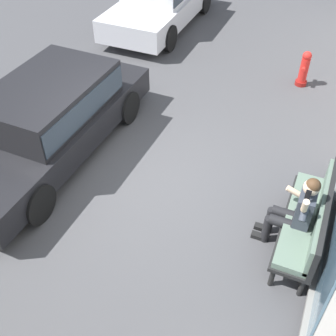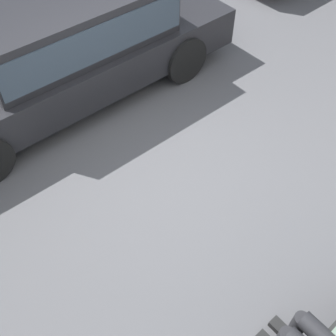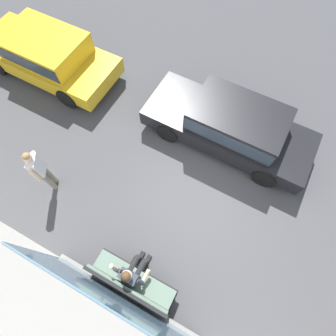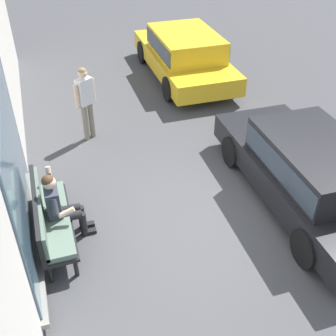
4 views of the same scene
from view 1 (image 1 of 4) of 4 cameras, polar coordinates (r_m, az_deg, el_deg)
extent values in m
plane|color=#424244|center=(7.34, -4.10, -1.05)|extent=(60.00, 60.00, 0.00)
cube|color=gray|center=(6.53, 20.28, -9.23)|extent=(3.60, 0.12, 0.10)
cylinder|color=black|center=(5.96, 17.65, -15.06)|extent=(0.07, 0.07, 0.37)
cylinder|color=black|center=(7.13, 20.08, -3.71)|extent=(0.07, 0.07, 0.37)
cylinder|color=black|center=(5.95, 13.92, -14.06)|extent=(0.07, 0.07, 0.37)
cylinder|color=black|center=(7.12, 17.05, -2.89)|extent=(0.07, 0.07, 0.37)
cube|color=black|center=(6.35, 17.71, -7.20)|extent=(1.93, 0.55, 0.06)
cube|color=slate|center=(6.29, 17.85, -6.72)|extent=(1.87, 0.49, 0.10)
cube|color=black|center=(6.14, 20.41, -5.90)|extent=(1.93, 0.07, 0.55)
cube|color=slate|center=(6.14, 19.87, -5.75)|extent=(1.87, 0.06, 0.47)
cylinder|color=black|center=(6.18, 15.44, -7.18)|extent=(0.15, 0.42, 0.15)
cylinder|color=black|center=(6.36, 13.21, -8.07)|extent=(0.12, 0.12, 0.48)
cube|color=black|center=(6.51, 12.25, -9.02)|extent=(0.10, 0.24, 0.07)
cylinder|color=black|center=(6.30, 15.77, -6.02)|extent=(0.15, 0.42, 0.15)
cylinder|color=black|center=(6.48, 13.58, -6.93)|extent=(0.12, 0.12, 0.48)
cube|color=black|center=(6.63, 12.63, -7.90)|extent=(0.10, 0.24, 0.07)
cube|color=black|center=(6.24, 17.48, -7.11)|extent=(0.34, 0.24, 0.14)
cube|color=#333842|center=(6.04, 18.01, -5.36)|extent=(0.38, 0.22, 0.56)
sphere|color=beige|center=(5.75, 18.88, -2.51)|extent=(0.22, 0.22, 0.22)
sphere|color=#4C331E|center=(5.73, 19.05, -2.29)|extent=(0.20, 0.20, 0.20)
cylinder|color=#333842|center=(6.14, 18.42, -3.08)|extent=(0.20, 0.10, 0.28)
cylinder|color=beige|center=(6.25, 16.84, -3.17)|extent=(0.08, 0.27, 0.17)
cylinder|color=#333842|center=(5.74, 17.99, -5.77)|extent=(0.25, 0.10, 0.22)
cylinder|color=beige|center=(5.56, 18.07, -4.90)|extent=(0.16, 0.08, 0.25)
cube|color=black|center=(5.66, 18.44, -3.45)|extent=(0.02, 0.07, 0.15)
cube|color=silver|center=(12.47, -0.97, 21.02)|extent=(4.33, 1.74, 0.57)
cylinder|color=black|center=(11.12, 0.18, 17.17)|extent=(0.66, 0.18, 0.66)
cylinder|color=black|center=(11.80, -7.60, 18.35)|extent=(0.66, 0.18, 0.66)
cylinder|color=black|center=(13.44, 4.99, 21.54)|extent=(0.66, 0.18, 0.66)
cube|color=black|center=(7.82, -15.85, 5.02)|extent=(4.65, 1.80, 0.51)
cube|color=black|center=(7.62, -15.81, 9.15)|extent=(2.43, 1.56, 0.61)
cube|color=#28333D|center=(7.62, -15.81, 9.15)|extent=(2.38, 1.59, 0.43)
cylinder|color=black|center=(6.70, -17.15, -4.65)|extent=(0.65, 0.19, 0.65)
cylinder|color=black|center=(8.45, -5.42, 8.19)|extent=(0.65, 0.19, 0.65)
cylinder|color=black|center=(9.27, -14.51, 10.30)|extent=(0.65, 0.19, 0.65)
cylinder|color=maroon|center=(10.20, 17.54, 10.96)|extent=(0.26, 0.26, 0.10)
cylinder|color=red|center=(10.05, 17.92, 12.54)|extent=(0.19, 0.19, 0.55)
sphere|color=red|center=(9.90, 18.34, 14.21)|extent=(0.20, 0.20, 0.20)
cylinder|color=red|center=(10.14, 18.16, 13.29)|extent=(0.10, 0.08, 0.08)
cylinder|color=red|center=(9.89, 17.89, 12.60)|extent=(0.10, 0.08, 0.08)
camera|label=2|loc=(3.09, 21.70, 14.01)|focal=45.00mm
camera|label=3|loc=(5.35, 40.11, 54.13)|focal=28.00mm
camera|label=4|loc=(9.82, 30.76, 39.28)|focal=45.00mm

